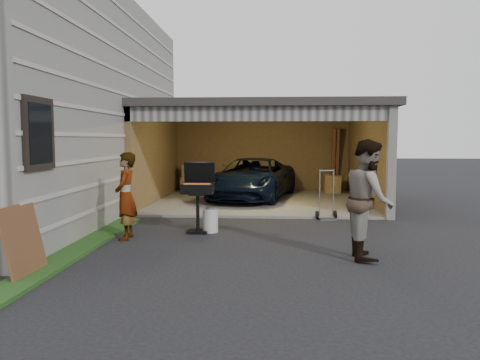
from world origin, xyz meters
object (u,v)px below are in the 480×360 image
object	(u,v)px
woman	(126,196)
man	(368,199)
hand_truck	(327,210)
plywood_panel	(23,241)
minivan	(252,180)
propane_tank	(210,221)
bbq_grill	(198,191)

from	to	relation	value
woman	man	xyz separation A→B (m)	(4.32, -1.16, 0.12)
hand_truck	plywood_panel	bearing A→B (deg)	-140.26
minivan	propane_tank	xyz separation A→B (m)	(-0.68, -5.13, -0.40)
man	plywood_panel	size ratio (longest dim) A/B	1.87
bbq_grill	plywood_panel	bearing A→B (deg)	-121.08
man	bbq_grill	xyz separation A→B (m)	(-3.04, 1.90, -0.11)
plywood_panel	propane_tank	bearing A→B (deg)	56.01
minivan	man	distance (m)	7.37
woman	man	bearing A→B (deg)	70.35
woman	hand_truck	xyz separation A→B (m)	(4.11, 2.47, -0.60)
bbq_grill	hand_truck	world-z (taller)	bbq_grill
minivan	propane_tank	distance (m)	5.19
woman	plywood_panel	bearing A→B (deg)	-19.78
propane_tank	plywood_panel	xyz separation A→B (m)	(-2.21, -3.27, 0.27)
minivan	propane_tank	bearing A→B (deg)	-85.23
man	minivan	bearing A→B (deg)	19.20
propane_tank	hand_truck	size ratio (longest dim) A/B	0.40
man	bbq_grill	distance (m)	3.59
woman	propane_tank	world-z (taller)	woman
minivan	man	xyz separation A→B (m)	(2.12, -7.05, 0.32)
propane_tank	plywood_panel	distance (m)	3.95
minivan	propane_tank	world-z (taller)	minivan
man	hand_truck	size ratio (longest dim) A/B	1.60
woman	bbq_grill	bearing A→B (deg)	115.36
plywood_panel	man	bearing A→B (deg)	15.09
woman	bbq_grill	size ratio (longest dim) A/B	1.16
minivan	bbq_grill	xyz separation A→B (m)	(-0.93, -5.15, 0.22)
minivan	woman	distance (m)	6.29
minivan	man	size ratio (longest dim) A/B	2.38
woman	propane_tank	size ratio (longest dim) A/B	3.51
woman	hand_truck	world-z (taller)	woman
man	hand_truck	world-z (taller)	man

